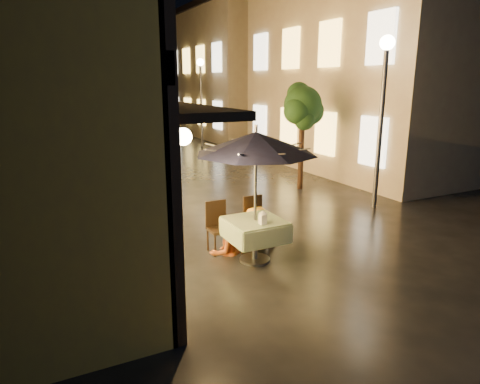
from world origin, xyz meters
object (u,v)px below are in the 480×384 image
streetlamp_near (383,92)px  cafe_table (255,230)px  person_orange (225,216)px  table_lantern (263,216)px  bicycle_0 (150,205)px  patio_umbrella (256,143)px  person_yellow (257,208)px

streetlamp_near → cafe_table: size_ratio=4.27×
cafe_table → person_orange: size_ratio=0.68×
table_lantern → bicycle_0: 3.50m
cafe_table → patio_umbrella: bearing=-90.0°
table_lantern → person_yellow: size_ratio=0.16×
streetlamp_near → person_yellow: (-4.04, -1.03, -2.13)m
person_yellow → streetlamp_near: bearing=-164.3°
person_orange → bicycle_0: 2.57m
streetlamp_near → patio_umbrella: size_ratio=1.72×
streetlamp_near → bicycle_0: streetlamp_near is taller
cafe_table → table_lantern: size_ratio=3.96×
streetlamp_near → patio_umbrella: bearing=-160.0°
cafe_table → table_lantern: bearing=-90.0°
cafe_table → patio_umbrella: (0.00, -0.00, 1.56)m
table_lantern → person_yellow: person_yellow is taller
table_lantern → bicycle_0: table_lantern is taller
streetlamp_near → bicycle_0: bearing=165.6°
patio_umbrella → person_yellow: patio_umbrella is taller
patio_umbrella → person_yellow: bearing=58.3°
person_yellow → patio_umbrella: bearing=59.6°
patio_umbrella → table_lantern: size_ratio=9.84×
cafe_table → person_yellow: (0.35, 0.57, 0.20)m
streetlamp_near → person_orange: streetlamp_near is taller
person_yellow → cafe_table: bearing=59.6°
cafe_table → person_yellow: person_yellow is taller
person_yellow → person_orange: bearing=0.4°
cafe_table → person_orange: (-0.33, 0.58, 0.14)m
streetlamp_near → table_lantern: streetlamp_near is taller
table_lantern → person_orange: size_ratio=0.17×
streetlamp_near → bicycle_0: size_ratio=2.78×
bicycle_0 → streetlamp_near: bearing=-112.5°
cafe_table → bicycle_0: bicycle_0 is taller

